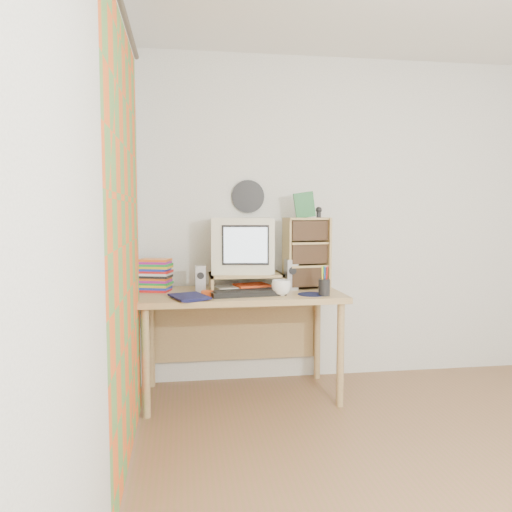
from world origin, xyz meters
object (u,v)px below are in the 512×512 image
object	(u,v)px
keyboard	(248,293)
cd_rack	(307,253)
desk	(240,309)
diary	(174,296)
mug	(281,288)
crt_monitor	(243,245)
dvd_stack	(155,270)

from	to	relation	value
keyboard	cd_rack	distance (m)	0.59
desk	cd_rack	bearing A→B (deg)	4.86
keyboard	cd_rack	world-z (taller)	cd_rack
diary	mug	bearing A→B (deg)	-13.15
keyboard	mug	distance (m)	0.23
desk	crt_monitor	bearing A→B (deg)	68.76
diary	desk	bearing A→B (deg)	15.21
cd_rack	diary	world-z (taller)	cd_rack
keyboard	cd_rack	size ratio (longest dim) A/B	0.95
desk	crt_monitor	world-z (taller)	crt_monitor
keyboard	desk	bearing A→B (deg)	90.94
crt_monitor	desk	bearing A→B (deg)	-103.56
keyboard	diary	xyz separation A→B (m)	(-0.49, -0.11, 0.01)
dvd_stack	diary	world-z (taller)	dvd_stack
dvd_stack	mug	size ratio (longest dim) A/B	2.25
keyboard	mug	bearing A→B (deg)	-13.99
mug	cd_rack	bearing A→B (deg)	48.89
desk	dvd_stack	xyz separation A→B (m)	(-0.59, 0.07, 0.28)
keyboard	diary	world-z (taller)	diary
cd_rack	desk	bearing A→B (deg)	177.78
desk	keyboard	bearing A→B (deg)	-81.60
dvd_stack	diary	distance (m)	0.43
dvd_stack	mug	world-z (taller)	dvd_stack
crt_monitor	mug	bearing A→B (deg)	-47.76
crt_monitor	diary	xyz separation A→B (m)	(-0.49, -0.40, -0.29)
crt_monitor	keyboard	size ratio (longest dim) A/B	0.85
desk	keyboard	distance (m)	0.26
dvd_stack	mug	bearing A→B (deg)	-2.71
keyboard	mug	size ratio (longest dim) A/B	3.77
dvd_stack	diary	xyz separation A→B (m)	(0.14, -0.38, -0.12)
dvd_stack	cd_rack	bearing A→B (deg)	15.67
keyboard	dvd_stack	world-z (taller)	dvd_stack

